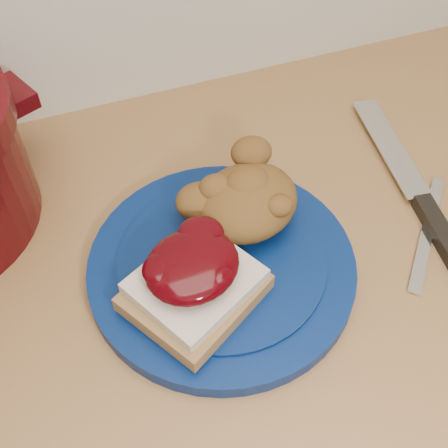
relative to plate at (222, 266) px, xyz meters
name	(u,v)px	position (x,y,z in m)	size (l,w,h in m)	color
base_cabinet	(237,418)	(0.03, 0.01, -0.48)	(4.00, 0.60, 0.86)	beige
plate	(222,266)	(0.00, 0.00, 0.00)	(0.27, 0.27, 0.02)	#051C52
sandwich	(194,280)	(-0.04, -0.03, 0.04)	(0.15, 0.15, 0.06)	olive
stuffing_mound	(248,202)	(0.04, 0.04, 0.04)	(0.11, 0.10, 0.06)	brown
chef_knife	(426,209)	(0.24, -0.01, 0.00)	(0.07, 0.28, 0.02)	black
butter_knife	(427,231)	(0.23, -0.03, -0.01)	(0.17, 0.01, 0.00)	silver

